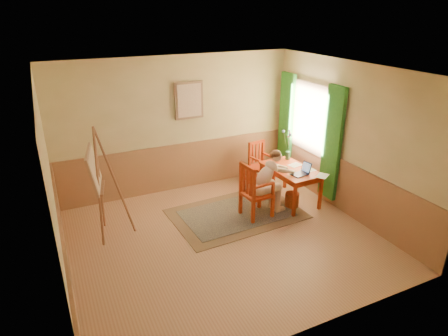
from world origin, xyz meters
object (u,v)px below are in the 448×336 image
chair_back (260,164)px  laptop (302,172)px  figure (268,180)px  easel (97,174)px  chair_left (254,191)px  table (291,172)px

chair_back → laptop: bearing=-84.1°
figure → laptop: figure is taller
figure → easel: 3.01m
easel → chair_left: bearing=-11.5°
figure → table: bearing=19.0°
chair_left → figure: size_ratio=0.85×
chair_left → easel: (-2.64, 0.54, 0.62)m
table → chair_left: (-0.95, -0.25, -0.10)m
chair_left → laptop: size_ratio=2.74×
chair_back → chair_left: bearing=-124.4°
figure → laptop: bearing=-8.1°
chair_back → figure: 1.34m
table → laptop: 0.35m
chair_left → chair_back: chair_left is taller
figure → chair_left: bearing=-176.3°
chair_back → table: bearing=-83.5°
table → figure: size_ratio=0.99×
table → chair_back: (-0.11, 0.98, -0.15)m
table → figure: bearing=-161.0°
chair_left → table: bearing=14.5°
table → easel: size_ratio=0.64×
chair_back → laptop: 1.34m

